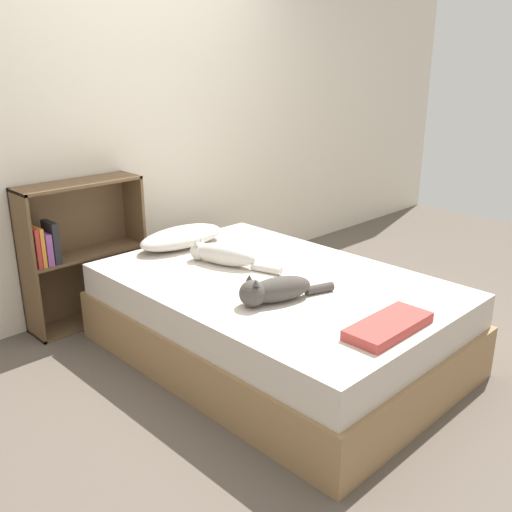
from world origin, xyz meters
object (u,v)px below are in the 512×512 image
(pillow, at_px, (182,237))
(cat_light, at_px, (222,254))
(bookshelf, at_px, (77,251))
(cat_dark, at_px, (274,290))
(bed, at_px, (274,318))

(pillow, relative_size, cat_light, 1.05)
(pillow, distance_m, bookshelf, 0.70)
(cat_light, bearing_deg, cat_dark, 145.50)
(bed, xyz_separation_m, cat_light, (-0.06, 0.40, 0.32))
(pillow, distance_m, cat_dark, 1.12)
(bed, xyz_separation_m, cat_dark, (-0.25, -0.23, 0.32))
(pillow, xyz_separation_m, cat_light, (-0.04, -0.46, -0.00))
(cat_dark, bearing_deg, bookshelf, -59.08)
(cat_dark, relative_size, bookshelf, 0.56)
(cat_light, xyz_separation_m, cat_dark, (-0.19, -0.63, 0.00))
(pillow, bearing_deg, cat_dark, -102.07)
(cat_light, height_order, cat_dark, cat_dark)
(cat_light, height_order, bookshelf, bookshelf)
(pillow, xyz_separation_m, cat_dark, (-0.23, -1.09, 0.00))
(cat_light, relative_size, cat_dark, 1.14)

